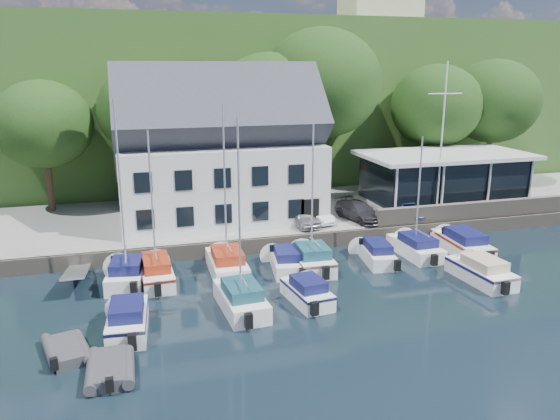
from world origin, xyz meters
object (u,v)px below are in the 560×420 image
Objects in this scene: boat_r1_1 at (152,204)px; boat_r1_0 at (122,204)px; boat_r1_5 at (376,251)px; car_blue at (408,209)px; car_white at (315,214)px; car_dgrey at (359,211)px; club_pavilion at (443,178)px; boat_r1_4 at (312,191)px; car_silver at (301,216)px; boat_r1_6 at (419,191)px; flagpole at (442,141)px; boat_r1_3 at (286,259)px; dinghy_0 at (67,348)px; boat_r2_1 at (239,222)px; boat_r2_2 at (307,290)px; boat_r1_2 at (225,195)px; boat_r1_7 at (462,241)px; harbor_building at (220,159)px; boat_r2_0 at (127,316)px; dinghy_1 at (110,366)px; boat_r2_4 at (481,269)px.

boat_r1_0 is at bearing 179.50° from boat_r1_1.
car_blue is at bearing 55.30° from boat_r1_5.
car_dgrey reaches higher than car_white.
boat_r1_4 reaches higher than club_pavilion.
boat_r1_6 is at bearing -50.77° from car_silver.
flagpole is at bearing -11.71° from car_silver.
club_pavilion is 24.61m from boat_r1_1.
dinghy_0 is at bearing -140.33° from boat_r1_3.
boat_r2_1 reaches higher than boat_r1_1.
car_dgrey reaches higher than boat_r2_2.
boat_r1_2 is (-10.69, -5.31, 3.09)m from car_dgrey.
boat_r1_2 is 15.93m from boat_r1_7.
car_white is at bearing 65.12° from boat_r1_3.
boat_r1_2 is at bearing 115.34° from boat_r2_2.
harbor_building is 4.19× the size of car_white.
boat_r2_1 reaches higher than boat_r2_0.
car_white is 0.69× the size of boat_r2_2.
car_blue is 11.55m from boat_r1_4.
boat_r1_5 is 1.84× the size of dinghy_1.
boat_r2_0 is (-9.20, -5.55, 0.08)m from boat_r1_3.
club_pavilion is at bearing 2.50° from car_silver.
boat_r1_2 is at bearing 177.86° from boat_r1_6.
car_silver reaches higher than car_blue.
car_dgrey is at bearing 46.84° from boat_r1_3.
boat_r2_2 is (-9.00, -4.94, -3.56)m from boat_r1_6.
car_blue is at bearing 13.57° from boat_r1_1.
flagpole is at bearing -13.38° from harbor_building.
flagpole reaches higher than boat_r1_6.
boat_r1_4 is 3.01× the size of dinghy_1.
boat_r2_0 is at bearing 16.48° from dinghy_0.
boat_r1_0 is (-24.81, -8.08, 1.59)m from club_pavilion.
car_blue is 0.56× the size of boat_r2_4.
boat_r1_3 is (9.17, -0.27, -3.95)m from boat_r1_0.
boat_r1_1 is 0.95× the size of boat_r1_4.
boat_r2_4 is at bearing -16.37° from boat_r1_3.
car_silver is 0.34× the size of flagpole.
boat_r1_7 is (0.95, -5.55, -0.80)m from car_blue.
boat_r1_5 is 0.82× the size of boat_r1_7.
boat_r1_1 is (-11.47, -5.61, 2.98)m from car_white.
boat_r2_4 reaches higher than boat_r1_3.
flagpole is 1.81× the size of boat_r2_4.
car_dgrey is at bearing 175.14° from flagpole.
car_white is (-11.74, -2.44, -1.48)m from club_pavilion.
club_pavilion is 17.89m from boat_r1_3.
boat_r1_0 is 8.88m from dinghy_0.
boat_r1_7 is 16.70m from boat_r2_1.
boat_r2_4 is at bearing -5.79° from boat_r1_0.
boat_r2_0 is at bearing -151.72° from boat_r1_5.
harbor_building is 2.51× the size of boat_r1_3.
boat_r1_3 is 13.47m from dinghy_1.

